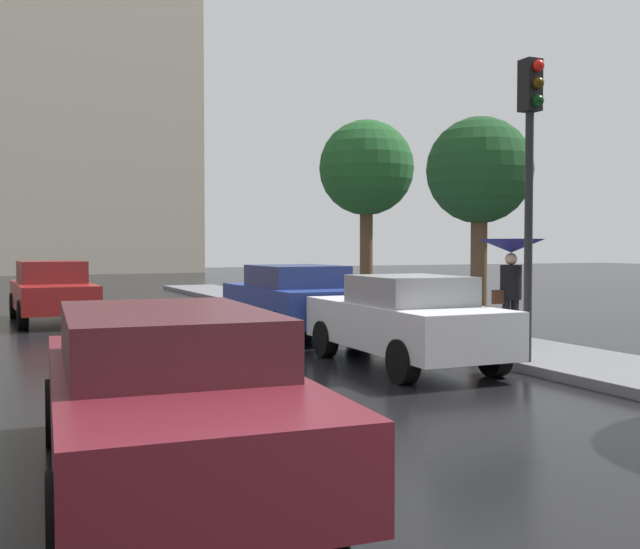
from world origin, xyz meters
TOP-DOWN VIEW (x-y plane):
  - car_maroon_near_kerb at (-1.81, 3.81)m, footprint 2.01×4.64m
  - car_red_far_ahead at (-1.57, 17.10)m, footprint 1.83×4.36m
  - car_blue_behind_camera at (2.65, 11.99)m, footprint 1.86×3.94m
  - car_white_far_lane at (2.78, 7.88)m, footprint 1.79×4.01m
  - pedestrian_with_umbrella_near at (5.26, 8.43)m, footprint 1.14×1.14m
  - traffic_light at (4.20, 6.72)m, footprint 0.26×0.39m
  - street_tree_near at (6.88, 11.51)m, footprint 2.34×2.34m
  - street_tree_mid at (6.90, 16.80)m, footprint 2.71×2.71m
  - distant_tower at (4.14, 50.97)m, footprint 13.59×6.52m

SIDE VIEW (x-z plane):
  - car_white_far_lane at x=2.78m, z-range 0.02..1.41m
  - car_maroon_near_kerb at x=-1.81m, z-range 0.04..1.40m
  - car_red_far_ahead at x=-1.57m, z-range 0.02..1.50m
  - car_blue_behind_camera at x=2.65m, z-range 0.04..1.50m
  - pedestrian_with_umbrella_near at x=5.26m, z-range 0.71..2.54m
  - traffic_light at x=4.20m, z-range 0.99..5.40m
  - street_tree_near at x=6.88m, z-range 1.11..5.80m
  - street_tree_mid at x=6.90m, z-range 1.31..6.75m
  - distant_tower at x=4.14m, z-range 0.00..34.42m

